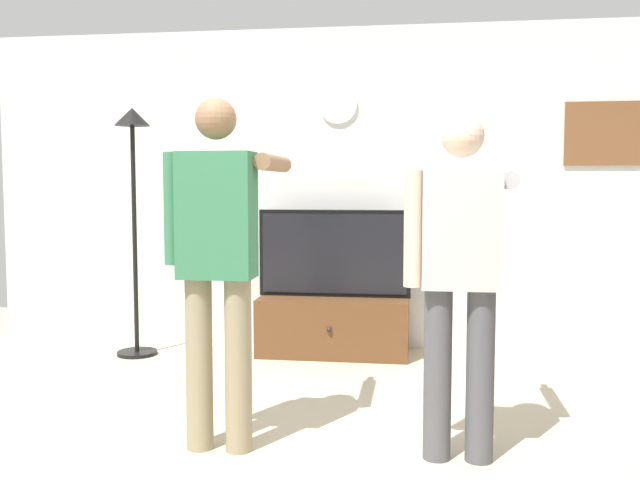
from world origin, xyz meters
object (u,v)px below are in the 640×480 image
object	(u,v)px
framed_picture	(604,133)
person_standing_nearer_couch	(460,268)
tv_stand	(334,326)
person_standing_nearer_lamp	(218,254)
television	(334,253)
floor_lamp	(133,180)
wall_clock	(338,105)

from	to	relation	value
framed_picture	person_standing_nearer_couch	bearing A→B (deg)	-117.86
tv_stand	person_standing_nearer_lamp	xyz separation A→B (m)	(-0.34, -2.11, 0.80)
television	floor_lamp	bearing A→B (deg)	-169.16
person_standing_nearer_lamp	wall_clock	bearing A→B (deg)	81.91
television	person_standing_nearer_lamp	world-z (taller)	person_standing_nearer_lamp
floor_lamp	person_standing_nearer_couch	size ratio (longest dim) A/B	1.16
floor_lamp	person_standing_nearer_lamp	size ratio (longest dim) A/B	1.09
person_standing_nearer_couch	person_standing_nearer_lamp	bearing A→B (deg)	-178.18
floor_lamp	person_standing_nearer_lamp	bearing A→B (deg)	-56.11
tv_stand	television	xyz separation A→B (m)	(0.00, 0.05, 0.59)
wall_clock	person_standing_nearer_couch	world-z (taller)	wall_clock
person_standing_nearer_lamp	framed_picture	bearing A→B (deg)	44.13
person_standing_nearer_couch	framed_picture	bearing A→B (deg)	62.14
framed_picture	person_standing_nearer_lamp	world-z (taller)	framed_picture
tv_stand	floor_lamp	world-z (taller)	floor_lamp
television	framed_picture	distance (m)	2.36
television	framed_picture	world-z (taller)	framed_picture
wall_clock	framed_picture	bearing A→B (deg)	0.13
television	floor_lamp	size ratio (longest dim) A/B	0.62
wall_clock	person_standing_nearer_lamp	distance (m)	2.63
wall_clock	person_standing_nearer_lamp	size ratio (longest dim) A/B	0.17
wall_clock	framed_picture	size ratio (longest dim) A/B	0.52
wall_clock	floor_lamp	xyz separation A→B (m)	(-1.59, -0.55, -0.63)
wall_clock	framed_picture	distance (m)	2.16
floor_lamp	tv_stand	bearing A→B (deg)	9.21
tv_stand	television	world-z (taller)	television
person_standing_nearer_lamp	tv_stand	bearing A→B (deg)	80.82
tv_stand	floor_lamp	size ratio (longest dim) A/B	0.61
television	wall_clock	xyz separation A→B (m)	(0.00, 0.24, 1.23)
television	person_standing_nearer_lamp	xyz separation A→B (m)	(-0.34, -2.16, 0.21)
wall_clock	floor_lamp	bearing A→B (deg)	-160.97
wall_clock	person_standing_nearer_couch	size ratio (longest dim) A/B	0.18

